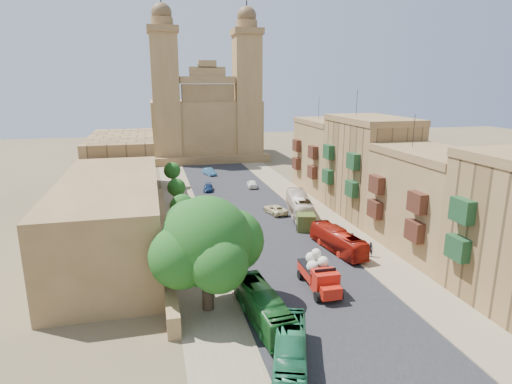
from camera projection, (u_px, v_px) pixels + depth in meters
name	position (u px, v px, depth m)	size (l,w,h in m)	color
ground	(334.00, 319.00, 34.05)	(260.00, 260.00, 0.00)	brown
road_surface	(249.00, 212.00, 62.27)	(14.00, 140.00, 0.01)	black
sidewalk_east	(311.00, 208.00, 64.47)	(5.00, 140.00, 0.01)	#817054
sidewalk_west	(184.00, 217.00, 60.07)	(5.00, 140.00, 0.01)	#817054
kerb_east	(295.00, 208.00, 63.88)	(0.25, 140.00, 0.12)	#817054
kerb_west	(201.00, 215.00, 60.64)	(0.25, 140.00, 0.12)	#817054
townhouse_b	(430.00, 202.00, 46.68)	(9.00, 14.00, 14.90)	olive
townhouse_c	(369.00, 167.00, 59.55)	(9.00, 14.00, 17.40)	olive
townhouse_d	(328.00, 156.00, 72.91)	(9.00, 14.00, 15.90)	olive
west_wall	(164.00, 236.00, 49.75)	(1.00, 40.00, 1.80)	olive
west_building_low	(111.00, 218.00, 45.78)	(10.00, 28.00, 8.40)	brown
west_building_mid	(123.00, 166.00, 70.04)	(10.00, 22.00, 10.00)	olive
church	(205.00, 119.00, 105.65)	(28.00, 22.50, 36.30)	olive
ficus_tree	(208.00, 244.00, 34.23)	(9.65, 8.88, 9.65)	#3D2C1E
street_tree_a	(192.00, 240.00, 42.22)	(3.14, 3.14, 4.83)	#3D2C1E
street_tree_b	(182.00, 207.00, 53.52)	(3.12, 3.12, 4.80)	#3D2C1E
street_tree_c	(176.00, 188.00, 64.90)	(2.76, 2.76, 4.24)	#3D2C1E
street_tree_d	(172.00, 171.00, 76.13)	(2.99, 2.99, 4.59)	#3D2C1E
red_truck	(319.00, 273.00, 38.65)	(2.49, 6.11, 3.54)	red
olive_pickup	(305.00, 219.00, 55.69)	(3.50, 5.61, 2.15)	#424F1D
bus_green_south	(290.00, 354.00, 27.73)	(2.01, 8.60, 2.39)	#1B633D
bus_green_north	(263.00, 307.00, 33.37)	(2.17, 9.29, 2.59)	#1A5B21
bus_red_east	(338.00, 240.00, 47.52)	(2.10, 8.96, 2.50)	#9B160B
bus_cream_east	(299.00, 205.00, 60.39)	(2.54, 10.86, 3.02)	beige
car_blue_a	(239.00, 237.00, 50.45)	(1.51, 3.76, 1.28)	#516EC7
car_white_a	(215.00, 207.00, 62.73)	(1.18, 3.38, 1.11)	beige
car_cream	(275.00, 209.00, 61.39)	(2.10, 4.56, 1.27)	beige
car_dkblue	(208.00, 188.00, 74.31)	(1.56, 3.84, 1.11)	#13264F
car_white_b	(252.00, 184.00, 76.82)	(1.61, 4.01, 1.37)	white
car_blue_b	(209.00, 172.00, 87.22)	(1.47, 4.21, 1.39)	teal
pedestrian_a	(370.00, 249.00, 46.07)	(0.61, 0.40, 1.66)	black
pedestrian_c	(352.00, 241.00, 48.26)	(1.12, 0.47, 1.91)	#343537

